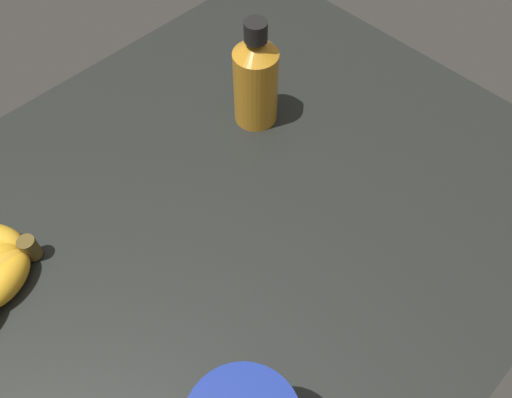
# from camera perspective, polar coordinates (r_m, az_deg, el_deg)

# --- Properties ---
(ground_plane) EXTENTS (0.87, 0.68, 0.05)m
(ground_plane) POSITION_cam_1_polar(r_m,az_deg,el_deg) (0.65, -4.50, -3.90)
(ground_plane) COLOR black
(honey_bottle) EXTENTS (0.06, 0.06, 0.15)m
(honey_bottle) POSITION_cam_1_polar(r_m,az_deg,el_deg) (0.69, -0.03, 12.85)
(honey_bottle) COLOR orange
(honey_bottle) RESTS_ON ground_plane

